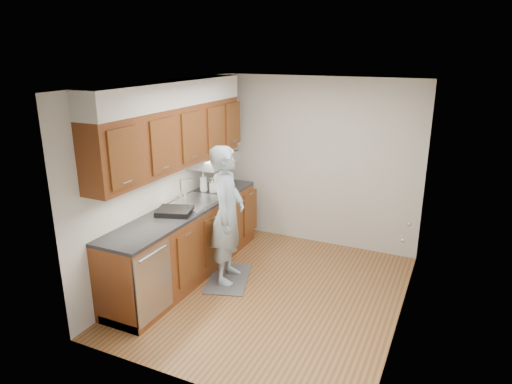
% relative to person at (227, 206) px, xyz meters
% --- Properties ---
extents(floor, '(3.50, 3.50, 0.00)m').
position_rel_person_xyz_m(floor, '(0.64, -0.08, -1.01)').
color(floor, '#8D5E35').
rests_on(floor, ground).
extents(ceiling, '(3.50, 3.50, 0.00)m').
position_rel_person_xyz_m(ceiling, '(0.64, -0.08, 1.49)').
color(ceiling, white).
rests_on(ceiling, wall_left).
extents(wall_left, '(0.02, 3.50, 2.50)m').
position_rel_person_xyz_m(wall_left, '(-0.86, -0.08, 0.24)').
color(wall_left, beige).
rests_on(wall_left, floor).
extents(wall_right, '(0.02, 3.50, 2.50)m').
position_rel_person_xyz_m(wall_right, '(2.14, -0.08, 0.24)').
color(wall_right, beige).
rests_on(wall_right, floor).
extents(wall_back, '(3.00, 0.02, 2.50)m').
position_rel_person_xyz_m(wall_back, '(0.64, 1.67, 0.24)').
color(wall_back, beige).
rests_on(wall_back, floor).
extents(counter, '(0.64, 2.80, 1.30)m').
position_rel_person_xyz_m(counter, '(-0.56, -0.09, -0.52)').
color(counter, brown).
rests_on(counter, floor).
extents(upper_cabinets, '(0.47, 2.80, 1.21)m').
position_rel_person_xyz_m(upper_cabinets, '(-0.69, -0.04, 0.94)').
color(upper_cabinets, brown).
rests_on(upper_cabinets, wall_left).
extents(closet_door, '(0.02, 1.22, 2.05)m').
position_rel_person_xyz_m(closet_door, '(2.13, 0.22, 0.02)').
color(closet_door, silver).
rests_on(closet_door, wall_right).
extents(floor_mat, '(0.73, 0.96, 0.02)m').
position_rel_person_xyz_m(floor_mat, '(0.00, 0.00, -1.00)').
color(floor_mat, '#575759').
rests_on(floor_mat, floor).
extents(person, '(0.61, 0.78, 1.99)m').
position_rel_person_xyz_m(person, '(0.00, 0.00, 0.00)').
color(person, '#8FA3AE').
rests_on(person, floor_mat).
extents(soap_bottle_a, '(0.14, 0.14, 0.29)m').
position_rel_person_xyz_m(soap_bottle_a, '(-0.69, 0.59, 0.08)').
color(soap_bottle_a, silver).
rests_on(soap_bottle_a, counter).
extents(soap_bottle_b, '(0.13, 0.13, 0.20)m').
position_rel_person_xyz_m(soap_bottle_b, '(-0.57, 0.62, 0.03)').
color(soap_bottle_b, silver).
rests_on(soap_bottle_b, counter).
extents(soap_bottle_c, '(0.18, 0.18, 0.17)m').
position_rel_person_xyz_m(soap_bottle_c, '(-0.58, 0.94, 0.01)').
color(soap_bottle_c, silver).
rests_on(soap_bottle_c, counter).
extents(soda_can, '(0.07, 0.07, 0.12)m').
position_rel_person_xyz_m(soda_can, '(-0.34, 0.61, -0.01)').
color(soda_can, '#B21E31').
rests_on(soda_can, counter).
extents(dish_rack, '(0.50, 0.46, 0.06)m').
position_rel_person_xyz_m(dish_rack, '(-0.54, -0.35, -0.04)').
color(dish_rack, black).
rests_on(dish_rack, counter).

